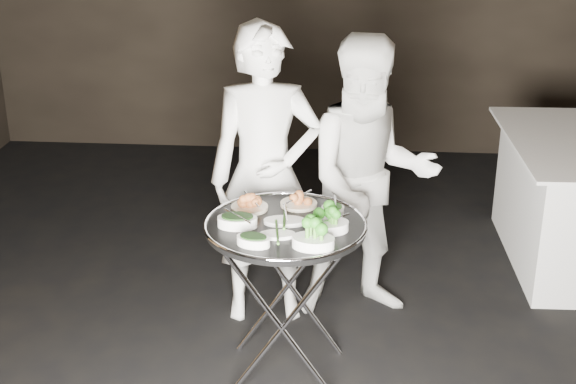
# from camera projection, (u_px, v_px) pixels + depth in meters

# --- Properties ---
(floor) EXTENTS (6.00, 7.00, 0.05)m
(floor) POSITION_uv_depth(u_px,v_px,m) (305.00, 375.00, 4.13)
(floor) COLOR black
(floor) RESTS_ON ground
(tray_stand) EXTENTS (0.57, 0.48, 0.83)m
(tray_stand) POSITION_uv_depth(u_px,v_px,m) (286.00, 295.00, 3.92)
(tray_stand) COLOR silver
(tray_stand) RESTS_ON floor
(serving_tray) EXTENTS (0.78, 0.78, 0.04)m
(serving_tray) POSITION_uv_depth(u_px,v_px,m) (285.00, 226.00, 3.77)
(serving_tray) COLOR black
(serving_tray) RESTS_ON tray_stand
(potato_plate_a) EXTENTS (0.19, 0.19, 0.07)m
(potato_plate_a) POSITION_uv_depth(u_px,v_px,m) (249.00, 204.00, 3.92)
(potato_plate_a) COLOR beige
(potato_plate_a) RESTS_ON serving_tray
(potato_plate_b) EXTENTS (0.18, 0.18, 0.07)m
(potato_plate_b) POSITION_uv_depth(u_px,v_px,m) (299.00, 200.00, 3.96)
(potato_plate_b) COLOR beige
(potato_plate_b) RESTS_ON serving_tray
(greens_bowl) EXTENTS (0.11, 0.11, 0.06)m
(greens_bowl) POSITION_uv_depth(u_px,v_px,m) (333.00, 209.00, 3.86)
(greens_bowl) COLOR white
(greens_bowl) RESTS_ON serving_tray
(asparagus_plate_a) EXTENTS (0.20, 0.12, 0.04)m
(asparagus_plate_a) POSITION_uv_depth(u_px,v_px,m) (285.00, 220.00, 3.77)
(asparagus_plate_a) COLOR white
(asparagus_plate_a) RESTS_ON serving_tray
(asparagus_plate_b) EXTENTS (0.18, 0.11, 0.03)m
(asparagus_plate_b) POSITION_uv_depth(u_px,v_px,m) (277.00, 234.00, 3.63)
(asparagus_plate_b) COLOR white
(asparagus_plate_b) RESTS_ON serving_tray
(spinach_bowl_a) EXTENTS (0.19, 0.12, 0.08)m
(spinach_bowl_a) POSITION_uv_depth(u_px,v_px,m) (237.00, 220.00, 3.73)
(spinach_bowl_a) COLOR white
(spinach_bowl_a) RESTS_ON serving_tray
(spinach_bowl_b) EXTENTS (0.18, 0.14, 0.06)m
(spinach_bowl_b) POSITION_uv_depth(u_px,v_px,m) (253.00, 239.00, 3.55)
(spinach_bowl_b) COLOR white
(spinach_bowl_b) RESTS_ON serving_tray
(broccoli_bowl_a) EXTENTS (0.21, 0.17, 0.08)m
(broccoli_bowl_a) POSITION_uv_depth(u_px,v_px,m) (329.00, 224.00, 3.68)
(broccoli_bowl_a) COLOR white
(broccoli_bowl_a) RESTS_ON serving_tray
(broccoli_bowl_b) EXTENTS (0.21, 0.16, 0.08)m
(broccoli_bowl_b) POSITION_uv_depth(u_px,v_px,m) (313.00, 240.00, 3.53)
(broccoli_bowl_b) COLOR white
(broccoli_bowl_b) RESTS_ON serving_tray
(serving_utensils) EXTENTS (0.59, 0.43, 0.01)m
(serving_utensils) POSITION_uv_depth(u_px,v_px,m) (290.00, 208.00, 3.81)
(serving_utensils) COLOR silver
(serving_utensils) RESTS_ON serving_tray
(waiter_left) EXTENTS (0.67, 0.49, 1.68)m
(waiter_left) POSITION_uv_depth(u_px,v_px,m) (265.00, 176.00, 4.36)
(waiter_left) COLOR white
(waiter_left) RESTS_ON floor
(waiter_right) EXTENTS (0.89, 0.76, 1.61)m
(waiter_right) POSITION_uv_depth(u_px,v_px,m) (370.00, 180.00, 4.41)
(waiter_right) COLOR white
(waiter_right) RESTS_ON floor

